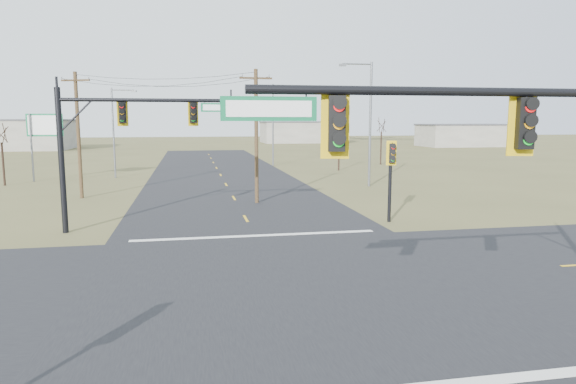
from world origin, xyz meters
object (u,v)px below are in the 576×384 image
Objects in this scene: streetlight_a at (368,117)px; bare_tree_c at (339,129)px; streetlight_c at (115,128)px; mast_arm_far at (121,129)px; utility_pole_near at (256,134)px; streetlight_b at (271,120)px; mast_arm_near at (532,153)px; bare_tree_a at (1,132)px; bare_tree_d at (382,125)px; pedestal_signal_ne at (391,163)px; utility_pole_far at (78,133)px; highway_sign at (45,134)px.

streetlight_a is 14.01m from bare_tree_c.
streetlight_a is at bearing -6.15° from streetlight_c.
mast_arm_far is 0.99× the size of utility_pole_near.
streetlight_b is at bearing 46.63° from mast_arm_far.
mast_arm_near is 44.90m from bare_tree_a.
bare_tree_a is (-22.85, 38.65, -0.35)m from mast_arm_near.
mast_arm_near is 1.65× the size of bare_tree_d.
bare_tree_d reaches higher than pedestal_signal_ne.
bare_tree_d is (27.34, 34.98, -0.19)m from mast_arm_far.
bare_tree_d is at bearing 85.33° from mast_arm_near.
bare_tree_a is (-8.84, -4.37, -0.27)m from streetlight_c.
streetlight_b reaches higher than utility_pole_near.
utility_pole_far is 13.32m from streetlight_c.
bare_tree_c is at bearing 60.15° from utility_pole_near.
streetlight_c is at bearing 122.62° from utility_pole_near.
streetlight_c is (-17.92, 25.99, 1.58)m from pedestal_signal_ne.
streetlight_a is at bearing 34.30° from utility_pole_near.
streetlight_b is 29.80m from bare_tree_a.
streetlight_c is at bearing -162.86° from bare_tree_d.
mast_arm_near is 1.03× the size of streetlight_b.
pedestal_signal_ne is 36.47m from streetlight_b.
mast_arm_far is 10.79m from utility_pole_near.
streetlight_b is (17.79, 23.70, 0.90)m from utility_pole_far.
mast_arm_near is at bearing -63.57° from utility_pole_far.
streetlight_b is (13.31, 35.81, 0.39)m from mast_arm_far.
highway_sign is 3.92m from bare_tree_a.
pedestal_signal_ne is at bearing -25.30° from mast_arm_far.
streetlight_c is (-11.50, 17.96, 0.20)m from utility_pole_near.
bare_tree_a is at bearing -167.18° from bare_tree_c.
mast_arm_near reaches higher than bare_tree_c.
mast_arm_near is at bearing -101.68° from bare_tree_c.
bare_tree_d reaches higher than bare_tree_a.
streetlight_c is (-21.90, 10.87, -0.97)m from streetlight_a.
mast_arm_far is 14.36m from pedestal_signal_ne.
utility_pole_far is 1.53× the size of bare_tree_c.
streetlight_c is at bearing 24.26° from highway_sign.
bare_tree_a is at bearing 132.12° from utility_pole_far.
bare_tree_c is (29.48, 4.72, 0.25)m from highway_sign.
mast_arm_far is 1.53× the size of bare_tree_a.
streetlight_c is at bearing 148.43° from pedestal_signal_ne.
streetlight_c is at bearing 158.46° from streetlight_a.
utility_pole_far is at bearing 129.72° from mast_arm_near.
pedestal_signal_ne is (3.92, 17.04, -1.67)m from mast_arm_near.
streetlight_a reaches higher than streetlight_c.
utility_pole_near is at bearing -119.85° from bare_tree_c.
streetlight_c is at bearing 121.31° from mast_arm_near.
utility_pole_far is 1.55× the size of bare_tree_a.
mast_arm_far reaches higher than bare_tree_a.
bare_tree_d is at bearing 19.27° from bare_tree_a.
streetlight_c is at bearing -150.79° from streetlight_b.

